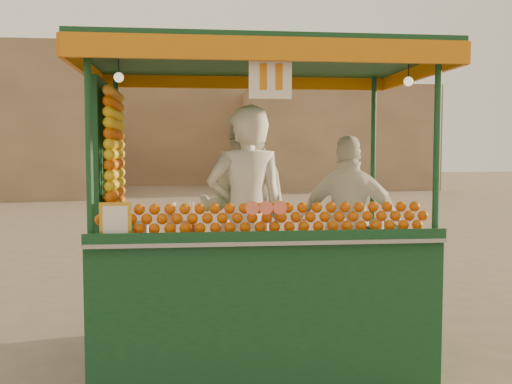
{
  "coord_description": "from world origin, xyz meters",
  "views": [
    {
      "loc": [
        -0.31,
        -5.29,
        1.86
      ],
      "look_at": [
        0.26,
        -0.16,
        1.5
      ],
      "focal_mm": 40.7,
      "sensor_mm": 36.0,
      "label": 1
    }
  ],
  "objects": [
    {
      "name": "ground",
      "position": [
        0.0,
        0.0,
        0.0
      ],
      "size": [
        90.0,
        90.0,
        0.0
      ],
      "primitive_type": "plane",
      "color": "brown",
      "rests_on": "ground"
    },
    {
      "name": "building_right",
      "position": [
        7.0,
        24.0,
        2.5
      ],
      "size": [
        9.0,
        6.0,
        5.0
      ],
      "primitive_type": "cube",
      "color": "#A0825B",
      "rests_on": "ground"
    },
    {
      "name": "building_center",
      "position": [
        -2.0,
        30.0,
        3.5
      ],
      "size": [
        14.0,
        7.0,
        7.0
      ],
      "primitive_type": "cube",
      "color": "#A0825B",
      "rests_on": "ground"
    },
    {
      "name": "juice_cart",
      "position": [
        0.19,
        -0.32,
        0.89
      ],
      "size": [
        2.99,
        1.94,
        2.72
      ],
      "color": "#0F371E",
      "rests_on": "ground"
    },
    {
      "name": "vendor_left",
      "position": [
        0.17,
        -0.23,
        1.29
      ],
      "size": [
        0.75,
        0.53,
        1.94
      ],
      "rotation": [
        0.0,
        0.0,
        3.23
      ],
      "color": "silver",
      "rests_on": "ground"
    },
    {
      "name": "vendor_middle",
      "position": [
        0.2,
        0.32,
        1.27
      ],
      "size": [
        1.09,
        0.94,
        1.91
      ],
      "rotation": [
        0.0,
        0.0,
        2.88
      ],
      "color": "silver",
      "rests_on": "ground"
    },
    {
      "name": "vendor_right",
      "position": [
        1.2,
        0.1,
        1.16
      ],
      "size": [
        1.07,
        0.67,
        1.7
      ],
      "rotation": [
        0.0,
        0.0,
        2.86
      ],
      "color": "white",
      "rests_on": "ground"
    }
  ]
}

